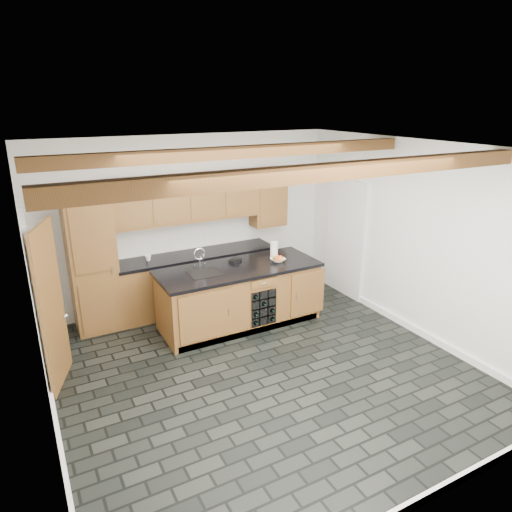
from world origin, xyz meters
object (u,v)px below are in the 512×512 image
Objects in this scene: kitchen_scale at (235,260)px; fruit_bowl at (278,260)px; island at (240,296)px; paper_towel at (274,250)px.

fruit_bowl is (0.58, -0.30, -0.00)m from kitchen_scale.
kitchen_scale reaches higher than island.
kitchen_scale reaches higher than fruit_bowl.
kitchen_scale is at bearing 79.30° from island.
island is at bearing 174.58° from fruit_bowl.
paper_towel reaches higher than fruit_bowl.
fruit_bowl is at bearing -5.42° from island.
island is 0.80m from fruit_bowl.
island is 0.55m from kitchen_scale.
fruit_bowl is at bearing -94.60° from paper_towel.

